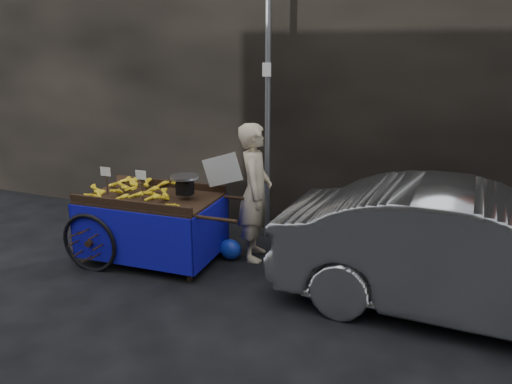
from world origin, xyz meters
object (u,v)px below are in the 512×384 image
at_px(vendor, 255,192).
at_px(parked_car, 476,255).
at_px(banana_cart, 148,203).
at_px(plastic_bag, 230,249).

relative_size(vendor, parked_car, 0.44).
xyz_separation_m(banana_cart, parked_car, (3.90, 0.09, -0.10)).
height_order(vendor, plastic_bag, vendor).
bearing_deg(banana_cart, plastic_bag, 17.96).
height_order(plastic_bag, parked_car, parked_car).
bearing_deg(vendor, plastic_bag, 110.39).
bearing_deg(banana_cart, vendor, 21.59).
bearing_deg(plastic_bag, banana_cart, -158.68).
relative_size(vendor, plastic_bag, 5.86).
xyz_separation_m(banana_cart, plastic_bag, (0.98, 0.38, -0.64)).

